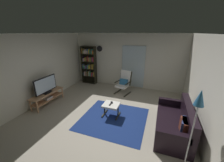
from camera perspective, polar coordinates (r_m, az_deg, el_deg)
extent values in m
plane|color=#ADA391|center=(4.75, -3.48, -14.23)|extent=(7.02, 7.02, 0.00)
cube|color=beige|center=(6.82, 6.12, 8.21)|extent=(5.60, 0.06, 2.60)
cube|color=beige|center=(5.78, -29.22, 3.68)|extent=(0.06, 6.00, 2.60)
cube|color=beige|center=(3.99, 34.53, -3.69)|extent=(0.06, 6.00, 2.60)
cube|color=silver|center=(6.74, 8.70, 5.78)|extent=(1.10, 0.01, 2.00)
cube|color=navy|center=(4.61, 0.62, -15.25)|extent=(2.04, 1.96, 0.01)
cube|color=tan|center=(5.80, -25.32, -4.55)|extent=(0.41, 1.39, 0.02)
cube|color=tan|center=(5.89, -24.97, -6.72)|extent=(0.37, 1.33, 0.02)
cylinder|color=tan|center=(5.41, -28.56, -9.58)|extent=(0.05, 0.05, 0.44)
cylinder|color=tan|center=(6.21, -19.88, -4.54)|extent=(0.05, 0.05, 0.44)
cylinder|color=tan|center=(5.63, -30.68, -8.83)|extent=(0.05, 0.05, 0.44)
cylinder|color=tan|center=(6.40, -22.01, -4.08)|extent=(0.05, 0.05, 0.44)
cube|color=silver|center=(5.86, -25.18, -6.38)|extent=(0.24, 0.28, 0.07)
cube|color=black|center=(5.78, -25.37, -4.22)|extent=(0.20, 0.32, 0.05)
cube|color=black|center=(5.67, -25.82, -1.33)|extent=(0.04, 0.99, 0.58)
cube|color=silver|center=(5.66, -25.67, -1.35)|extent=(0.01, 0.93, 0.52)
cube|color=black|center=(7.60, -12.03, 6.64)|extent=(0.02, 0.30, 1.97)
cube|color=black|center=(7.23, -6.91, 6.28)|extent=(0.02, 0.30, 1.97)
cube|color=black|center=(7.53, -9.00, 6.71)|extent=(0.77, 0.02, 1.97)
cube|color=black|center=(7.69, -9.13, -0.57)|extent=(0.74, 0.28, 0.02)
cube|color=black|center=(7.56, -9.28, 2.11)|extent=(0.74, 0.28, 0.02)
cube|color=black|center=(7.46, -9.45, 5.00)|extent=(0.74, 0.28, 0.02)
cube|color=black|center=(7.37, -9.62, 7.96)|extent=(0.74, 0.28, 0.02)
cube|color=black|center=(7.30, -9.80, 10.99)|extent=(0.74, 0.28, 0.02)
cube|color=black|center=(7.25, -9.97, 13.93)|extent=(0.74, 0.28, 0.02)
cube|color=#1A2F2E|center=(7.70, -11.51, 3.01)|extent=(0.04, 0.20, 0.17)
cube|color=#923687|center=(7.70, -11.17, 3.06)|extent=(0.03, 0.18, 0.18)
cube|color=beige|center=(7.66, -10.90, 3.25)|extent=(0.04, 0.23, 0.24)
cube|color=red|center=(7.62, -10.81, 3.11)|extent=(0.03, 0.11, 0.23)
cube|color=teal|center=(7.60, -10.54, 3.12)|extent=(0.02, 0.13, 0.23)
cube|color=gold|center=(7.62, -10.17, 3.04)|extent=(0.03, 0.18, 0.20)
cube|color=brown|center=(7.59, -9.98, 2.90)|extent=(0.03, 0.23, 0.18)
cube|color=brown|center=(7.56, -9.78, 2.82)|extent=(0.03, 0.12, 0.17)
cube|color=#338F47|center=(7.56, -9.52, 2.91)|extent=(0.03, 0.13, 0.19)
cube|color=beige|center=(7.53, -9.26, 3.15)|extent=(0.03, 0.21, 0.27)
cube|color=#3F8B4C|center=(7.50, -9.09, 3.04)|extent=(0.03, 0.14, 0.25)
cube|color=#5B8E95|center=(7.50, -8.69, 2.82)|extent=(0.04, 0.23, 0.19)
cube|color=#A79233|center=(7.49, -8.37, 2.83)|extent=(0.04, 0.11, 0.20)
cube|color=red|center=(7.45, -8.13, 2.74)|extent=(0.03, 0.23, 0.19)
cube|color=#3C64A4|center=(7.45, -7.86, 2.59)|extent=(0.02, 0.13, 0.15)
cube|color=olive|center=(7.43, -7.59, 2.83)|extent=(0.02, 0.18, 0.22)
cube|color=brown|center=(7.39, -7.53, 2.93)|extent=(0.02, 0.18, 0.27)
cube|color=gold|center=(7.39, -7.16, 2.83)|extent=(0.04, 0.23, 0.24)
cube|color=#3A69AD|center=(7.60, -11.75, 6.07)|extent=(0.02, 0.19, 0.22)
cube|color=orange|center=(7.59, -11.51, 5.90)|extent=(0.04, 0.13, 0.18)
cube|color=#3E874E|center=(7.55, -11.32, 5.79)|extent=(0.03, 0.21, 0.17)
cube|color=teal|center=(7.54, -11.01, 5.76)|extent=(0.03, 0.18, 0.16)
cube|color=#8B3688|center=(7.55, -10.73, 5.79)|extent=(0.02, 0.21, 0.16)
cube|color=#3D60A4|center=(7.51, -10.59, 5.75)|extent=(0.02, 0.12, 0.16)
cube|color=#2A2334|center=(7.50, -10.26, 5.75)|extent=(0.03, 0.14, 0.17)
cube|color=#30893D|center=(7.48, -10.00, 5.82)|extent=(0.03, 0.17, 0.19)
cube|color=teal|center=(7.45, -9.78, 5.96)|extent=(0.04, 0.24, 0.24)
cube|color=#9A9B33|center=(7.43, -9.50, 5.73)|extent=(0.02, 0.18, 0.18)
cube|color=gold|center=(7.39, -9.27, 5.79)|extent=(0.04, 0.16, 0.21)
cube|color=gold|center=(7.39, -8.82, 5.85)|extent=(0.03, 0.17, 0.22)
cube|color=brown|center=(7.36, -8.68, 5.73)|extent=(0.02, 0.19, 0.21)
cube|color=#282A2C|center=(7.36, -8.43, 5.82)|extent=(0.03, 0.17, 0.22)
cube|color=#A68B2F|center=(7.34, -8.13, 5.88)|extent=(0.04, 0.19, 0.24)
cube|color=red|center=(7.30, -7.95, 5.91)|extent=(0.02, 0.12, 0.27)
cube|color=#A0962B|center=(7.31, -7.58, 5.93)|extent=(0.04, 0.23, 0.26)
cube|color=black|center=(7.31, -7.31, 5.48)|extent=(0.02, 0.17, 0.15)
cube|color=#1B2E21|center=(7.50, -11.99, 9.02)|extent=(0.04, 0.10, 0.24)
cube|color=#2B1B2B|center=(7.48, -11.72, 9.07)|extent=(0.02, 0.23, 0.26)
cube|color=beige|center=(7.48, -11.57, 8.66)|extent=(0.02, 0.22, 0.15)
cube|color=#9F4598|center=(7.47, -11.36, 8.72)|extent=(0.02, 0.14, 0.17)
cube|color=gold|center=(7.46, -11.00, 8.84)|extent=(0.04, 0.12, 0.19)
cube|color=#3C8C4B|center=(7.44, -10.70, 8.70)|extent=(0.03, 0.17, 0.16)
cube|color=olive|center=(7.43, -10.43, 8.66)|extent=(0.03, 0.22, 0.15)
cube|color=brown|center=(7.38, -10.36, 8.87)|extent=(0.02, 0.17, 0.22)
cube|color=red|center=(7.38, -10.06, 9.06)|extent=(0.03, 0.12, 0.27)
cube|color=brown|center=(7.36, -9.72, 8.82)|extent=(0.04, 0.13, 0.20)
cube|color=orange|center=(7.34, -9.34, 8.79)|extent=(0.04, 0.17, 0.20)
cube|color=#385AB7|center=(7.29, -9.17, 8.89)|extent=(0.03, 0.12, 0.24)
cube|color=#A8982B|center=(7.30, -8.78, 8.84)|extent=(0.04, 0.21, 0.22)
cube|color=olive|center=(7.27, -8.48, 8.74)|extent=(0.03, 0.23, 0.20)
cube|color=#983893|center=(7.25, -8.12, 8.85)|extent=(0.03, 0.13, 0.23)
cube|color=#9C3886|center=(7.22, -7.85, 8.64)|extent=(0.03, 0.15, 0.19)
cube|color=red|center=(7.19, -7.66, 8.89)|extent=(0.03, 0.15, 0.26)
cube|color=orange|center=(7.45, -12.19, 12.07)|extent=(0.03, 0.17, 0.26)
cube|color=#262D30|center=(7.45, -11.90, 12.14)|extent=(0.02, 0.23, 0.27)
cube|color=#A98A31|center=(7.42, -11.74, 12.04)|extent=(0.04, 0.17, 0.25)
cube|color=#BAC79C|center=(7.40, -11.46, 11.70)|extent=(0.03, 0.23, 0.16)
cube|color=#2E8A48|center=(7.40, -11.11, 11.96)|extent=(0.02, 0.14, 0.22)
cube|color=beige|center=(7.35, -10.97, 11.92)|extent=(0.04, 0.22, 0.22)
cube|color=beige|center=(7.32, -10.72, 11.97)|extent=(0.04, 0.16, 0.24)
cube|color=#262834|center=(7.33, -10.40, 11.67)|extent=(0.02, 0.13, 0.16)
cube|color=beige|center=(7.32, -10.08, 11.67)|extent=(0.03, 0.21, 0.16)
cube|color=#286AB5|center=(7.30, -9.84, 12.03)|extent=(0.03, 0.15, 0.25)
cube|color=red|center=(7.26, -9.69, 11.67)|extent=(0.02, 0.12, 0.17)
cube|color=gold|center=(7.24, -9.36, 11.98)|extent=(0.04, 0.18, 0.24)
cube|color=#3A823D|center=(7.24, -8.93, 11.78)|extent=(0.04, 0.24, 0.19)
cube|color=#2E2E31|center=(7.18, -8.67, 12.04)|extent=(0.04, 0.10, 0.26)
cube|color=teal|center=(7.15, -8.29, 11.93)|extent=(0.04, 0.19, 0.24)
cube|color=#C53335|center=(7.16, -7.87, 11.73)|extent=(0.02, 0.20, 0.18)
cube|color=orange|center=(7.14, -7.60, 11.61)|extent=(0.04, 0.21, 0.16)
cube|color=black|center=(4.34, 23.60, -16.53)|extent=(0.84, 1.80, 0.40)
cube|color=black|center=(4.16, 29.02, -12.05)|extent=(0.18, 1.80, 0.46)
cube|color=black|center=(3.50, 24.86, -20.32)|extent=(0.84, 0.14, 0.20)
cube|color=black|center=(4.90, 23.71, -8.09)|extent=(0.84, 0.14, 0.20)
cube|color=navy|center=(3.78, 27.79, -16.22)|extent=(0.20, 0.40, 0.34)
cube|color=maroon|center=(3.76, 27.83, -16.41)|extent=(0.18, 0.39, 0.34)
cube|color=black|center=(6.20, 6.41, -5.49)|extent=(0.19, 0.59, 0.04)
cube|color=black|center=(6.17, 7.80, 0.93)|extent=(0.08, 0.18, 0.63)
cube|color=black|center=(6.01, 6.69, -0.94)|extent=(0.17, 0.51, 0.03)
cube|color=black|center=(6.43, 2.33, -4.40)|extent=(0.19, 0.59, 0.04)
cube|color=black|center=(6.41, 3.66, 1.78)|extent=(0.08, 0.18, 0.63)
cube|color=black|center=(6.26, 2.50, 0.01)|extent=(0.17, 0.51, 0.03)
cube|color=white|center=(6.16, 4.33, -1.96)|extent=(0.59, 0.62, 0.08)
cube|color=white|center=(6.25, 5.61, 1.67)|extent=(0.51, 0.30, 0.60)
cube|color=#2B689A|center=(6.19, 4.82, -0.64)|extent=(0.38, 0.24, 0.34)
cube|color=white|center=(4.57, -0.36, -9.90)|extent=(0.53, 0.49, 0.06)
cube|color=black|center=(4.84, -3.10, -13.21)|extent=(0.05, 0.48, 0.04)
cube|color=black|center=(4.74, -3.14, -11.40)|extent=(0.04, 0.04, 0.36)
cube|color=black|center=(4.70, 2.49, -14.28)|extent=(0.05, 0.48, 0.04)
cube|color=black|center=(4.60, 2.52, -12.43)|extent=(0.04, 0.04, 0.36)
cube|color=black|center=(4.53, -0.72, -9.66)|extent=(0.05, 0.15, 0.02)
cube|color=black|center=(4.64, -0.11, -8.92)|extent=(0.12, 0.16, 0.01)
cylinder|color=#B2B2B7|center=(3.18, 29.70, -20.19)|extent=(0.02, 0.02, 1.44)
cone|color=#2B689A|center=(2.75, 32.74, -5.87)|extent=(0.17, 0.17, 0.29)
cylinder|color=silver|center=(7.14, -5.15, 13.22)|extent=(0.28, 0.02, 0.28)
cylinder|color=black|center=(7.13, -5.19, 13.21)|extent=(0.29, 0.01, 0.29)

